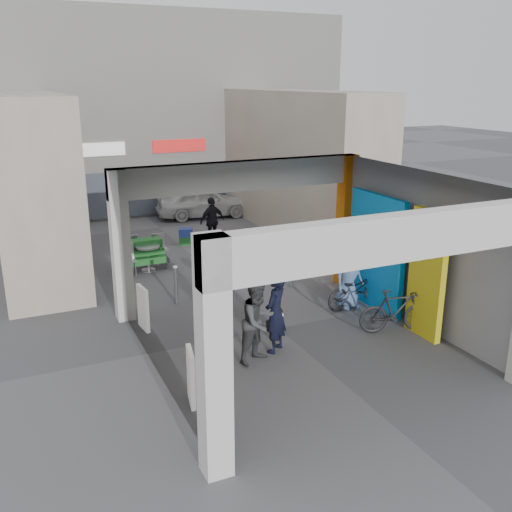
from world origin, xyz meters
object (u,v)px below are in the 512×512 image
man_crates (212,221)px  cafe_set (142,258)px  man_elderly (349,275)px  man_with_dog (275,313)px  bicycle_front (356,289)px  produce_stand (145,258)px  white_van (203,201)px  man_back_turned (258,321)px  border_collie (277,322)px  bicycle_rear (396,311)px

man_crates → cafe_set: bearing=17.6°
cafe_set → man_elderly: (3.86, -5.07, 0.51)m
man_with_dog → bicycle_front: size_ratio=0.96×
produce_stand → white_van: white_van is taller
man_back_turned → man_elderly: 3.57m
cafe_set → white_van: (3.87, 5.52, 0.32)m
man_crates → white_van: 4.03m
man_elderly → man_crates: (-1.04, 6.70, -0.03)m
produce_stand → man_with_dog: size_ratio=0.78×
border_collie → man_back_turned: bearing=-145.3°
produce_stand → man_with_dog: bearing=-97.5°
man_with_dog → white_van: size_ratio=0.45×
border_collie → bicycle_rear: (2.42, -1.02, 0.23)m
produce_stand → man_back_turned: 6.63m
border_collie → man_with_dog: (-0.41, -0.74, 0.58)m
bicycle_rear → man_crates: bearing=24.9°
cafe_set → man_back_turned: man_back_turned is taller
white_van → man_back_turned: bearing=171.7°
cafe_set → bicycle_front: bearing=-51.7°
bicycle_rear → white_van: white_van is taller
border_collie → bicycle_front: bicycle_front is taller
man_elderly → bicycle_rear: size_ratio=1.00×
man_with_dog → man_back_turned: (-0.50, -0.25, 0.00)m
man_with_dog → white_van: (2.67, 11.98, -0.20)m
border_collie → man_back_turned: 1.46m
man_back_turned → man_crates: size_ratio=1.06×
border_collie → man_crates: size_ratio=0.42×
cafe_set → bicycle_rear: bearing=-59.2°
cafe_set → border_collie: (1.60, -5.71, -0.05)m
man_elderly → white_van: size_ratio=0.44×
produce_stand → man_elderly: (3.80, -4.94, 0.48)m
bicycle_front → man_elderly: bearing=63.6°
man_elderly → white_van: 10.59m
produce_stand → man_elderly: size_ratio=0.79×
white_van → bicycle_rear: bearing=-173.0°
cafe_set → bicycle_rear: bicycle_rear is taller
cafe_set → man_crates: bearing=30.0°
man_with_dog → white_van: bearing=-141.8°
bicycle_front → white_van: bearing=-7.7°
produce_stand → white_van: size_ratio=0.35×
man_with_dog → man_elderly: man_with_dog is taller
cafe_set → man_elderly: bearing=-52.7°
cafe_set → man_with_dog: 6.58m
man_back_turned → bicycle_front: (3.36, 1.57, -0.38)m
bicycle_front → bicycle_rear: bearing=170.1°
man_elderly → bicycle_front: size_ratio=0.94×
bicycle_front → bicycle_rear: size_ratio=1.06×
man_crates → bicycle_rear: size_ratio=0.96×
man_elderly → bicycle_front: 0.41m
cafe_set → bicycle_rear: size_ratio=0.90×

